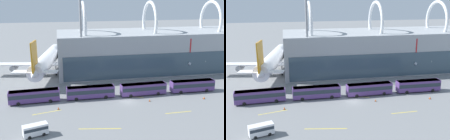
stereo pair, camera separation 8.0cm
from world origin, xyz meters
The scene contains 16 objects.
ground_plane centered at (0.00, 0.00, 0.00)m, with size 440.00×440.00×0.00m, color slate.
airliner_at_gate_near centered at (-21.66, 30.34, 5.00)m, with size 40.09×42.35×14.52m.
airliner_at_gate_far centered at (30.23, 35.82, 4.52)m, with size 42.24×39.35×13.15m.
shuttle_bus_0 centered at (-24.22, 4.11, 1.99)m, with size 13.13×3.56×3.39m.
shuttle_bus_1 centered at (-9.33, 4.37, 1.99)m, with size 13.02×2.93×3.39m.
shuttle_bus_2 centered at (5.56, 4.07, 1.99)m, with size 13.08×3.24×3.39m.
shuttle_bus_3 centered at (20.45, 4.11, 1.99)m, with size 12.99×2.86×3.39m.
service_van_foreground centered at (-22.78, -14.40, 1.44)m, with size 5.29×3.32×2.46m.
floodlight_mast centered at (-10.13, 21.00, 19.49)m, with size 3.03×3.03×31.07m.
lane_stripe_0 centered at (2.29, 3.16, 0.00)m, with size 6.19×0.25×0.01m, color yellow.
lane_stripe_1 centered at (10.41, -9.18, 0.00)m, with size 6.79×0.25×0.01m, color yellow.
lane_stripe_2 centered at (-9.58, -13.94, 0.00)m, with size 9.08×0.25×0.01m, color yellow.
lane_stripe_3 centered at (-20.86, -3.07, 0.00)m, with size 7.09×0.25×0.01m, color yellow.
traffic_cone_0 centered at (-18.12, -1.78, 0.31)m, with size 0.53×0.53×0.64m.
traffic_cone_1 centered at (21.01, -2.09, 0.33)m, with size 0.63×0.63×0.68m.
traffic_cone_2 centered at (5.85, -0.97, 0.32)m, with size 0.49×0.49×0.66m.
Camera 1 is at (-17.48, -67.67, 27.88)m, focal length 45.00 mm.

